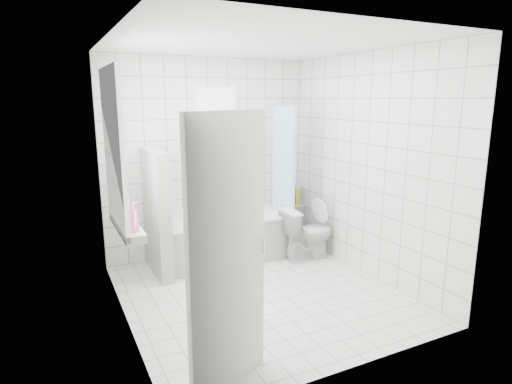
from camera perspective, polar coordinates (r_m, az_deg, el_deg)
ground at (r=4.78m, az=0.52°, el=-13.35°), size 3.00×3.00×0.00m
ceiling at (r=4.35m, az=0.59°, el=19.29°), size 3.00×3.00×0.00m
wall_back at (r=5.74m, az=-6.26°, el=4.50°), size 2.80×0.02×2.60m
wall_front at (r=3.15m, az=13.04°, el=-2.16°), size 2.80×0.02×2.60m
wall_left at (r=3.96m, az=-17.81°, el=0.49°), size 0.02×3.00×2.60m
wall_right at (r=5.16m, az=14.57°, el=3.31°), size 0.02×3.00×2.60m
window_left at (r=4.21m, az=-18.11°, el=5.29°), size 0.01×0.90×1.40m
window_back at (r=5.69m, az=-5.30°, el=11.02°), size 0.50×0.01×0.50m
window_sill at (r=4.37m, az=-16.88°, el=-4.34°), size 0.18×1.02×0.08m
door at (r=2.96m, az=-3.67°, el=-8.86°), size 0.72×0.42×2.00m
bathtub at (r=5.66m, az=-3.96°, el=-6.09°), size 1.69×0.77×0.58m
partition_wall at (r=5.22m, az=-13.12°, el=-2.70°), size 0.15×0.85×1.50m
tiled_ledge at (r=6.39m, az=5.02°, el=-4.08°), size 0.40×0.24×0.55m
toilet at (r=5.66m, az=6.88°, el=-5.49°), size 0.70×0.41×0.70m
curtain_rod at (r=5.69m, az=3.36°, el=11.55°), size 0.02×0.80×0.02m
shower_curtain at (r=5.66m, az=3.90°, el=2.39°), size 0.14×0.48×1.78m
tub_faucet at (r=5.85m, az=-4.39°, el=0.20°), size 0.18×0.06×0.06m
sill_bottles at (r=4.31m, az=-16.86°, el=-2.27°), size 0.17×0.75×0.31m
ledge_bottles at (r=6.29m, az=5.24°, el=-0.62°), size 0.19×0.15×0.25m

